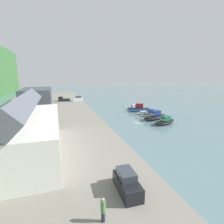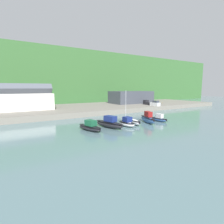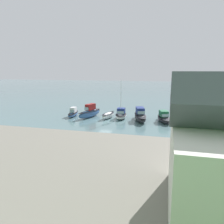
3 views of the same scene
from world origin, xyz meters
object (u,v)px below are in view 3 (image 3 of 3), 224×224
Objects in this scene: moored_boat_0 at (164,118)px; moored_boat_2 at (121,115)px; moored_boat_1 at (140,116)px; moored_boat_3 at (108,115)px; moored_boat_5 at (73,113)px; moored_boat_4 at (90,112)px.

moored_boat_0 is 0.85× the size of moored_boat_2.
moored_boat_1 is 7.10m from moored_boat_3.
moored_boat_5 is (11.11, 0.49, -0.10)m from moored_boat_2.
moored_boat_1 reaches higher than moored_boat_0.
moored_boat_0 is 16.20m from moored_boat_4.
moored_boat_3 is 0.98× the size of moored_boat_5.
moored_boat_1 is 1.56× the size of moored_boat_5.
moored_boat_1 is 15.40m from moored_boat_5.
moored_boat_3 is at bearing 175.07° from moored_boat_5.
moored_boat_3 is (2.80, 0.48, -0.15)m from moored_boat_2.
moored_boat_1 is 11.36m from moored_boat_4.
moored_boat_0 is 0.95× the size of moored_boat_4.
moored_boat_4 is at bearing 0.18° from moored_boat_2.
moored_boat_3 is 4.29m from moored_boat_4.
moored_boat_1 is at bearing -12.79° from moored_boat_0.
moored_boat_2 reaches higher than moored_boat_1.
moored_boat_4 is at bearing 11.15° from moored_boat_3.
moored_boat_2 reaches higher than moored_boat_0.
moored_boat_0 reaches higher than moored_boat_3.
moored_boat_0 is 9.16m from moored_boat_2.
moored_boat_3 is at bearing -161.73° from moored_boat_4.
moored_boat_4 is (11.35, -0.29, 0.11)m from moored_boat_1.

